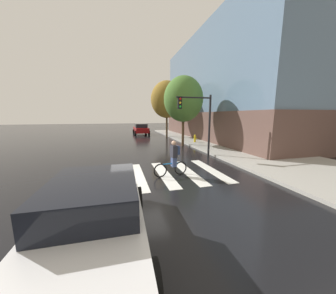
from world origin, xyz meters
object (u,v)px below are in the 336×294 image
object	(u,v)px
cyclist	(173,158)
street_tree_near	(183,99)
sedan_near	(96,213)
street_tree_mid	(167,100)
fire_hydrant	(195,138)
traffic_light_near	(199,115)
sedan_mid	(141,129)

from	to	relation	value
cyclist	street_tree_near	xyz separation A→B (m)	(3.39, 8.18, 3.47)
sedan_near	street_tree_near	world-z (taller)	street_tree_near
street_tree_mid	street_tree_near	bearing A→B (deg)	-91.61
street_tree_near	street_tree_mid	world-z (taller)	street_tree_mid
fire_hydrant	sedan_near	bearing A→B (deg)	-120.94
street_tree_mid	fire_hydrant	bearing A→B (deg)	-76.06
sedan_near	traffic_light_near	size ratio (longest dim) A/B	1.11
traffic_light_near	street_tree_near	xyz separation A→B (m)	(0.65, 4.87, 1.46)
sedan_mid	street_tree_mid	xyz separation A→B (m)	(2.82, -4.82, 4.01)
cyclist	street_tree_mid	world-z (taller)	street_tree_mid
fire_hydrant	street_tree_near	distance (m)	4.23
traffic_light_near	fire_hydrant	world-z (taller)	traffic_light_near
street_tree_mid	sedan_mid	bearing A→B (deg)	120.38
sedan_mid	cyclist	distance (m)	19.83
sedan_near	cyclist	xyz separation A→B (m)	(2.94, 4.20, 0.02)
sedan_near	street_tree_mid	distance (m)	20.67
street_tree_near	street_tree_mid	size ratio (longest dim) A/B	0.89
cyclist	fire_hydrant	world-z (taller)	cyclist
fire_hydrant	street_tree_mid	world-z (taller)	street_tree_mid
cyclist	fire_hydrant	size ratio (longest dim) A/B	2.18
sedan_mid	cyclist	world-z (taller)	cyclist
sedan_near	sedan_mid	xyz separation A→B (m)	(3.71, 24.01, 0.02)
sedan_near	street_tree_mid	bearing A→B (deg)	71.22
traffic_light_near	street_tree_mid	bearing A→B (deg)	85.87
fire_hydrant	street_tree_near	xyz separation A→B (m)	(-1.65, -0.94, 3.79)
sedan_mid	street_tree_mid	size ratio (longest dim) A/B	0.66
sedan_near	street_tree_near	size ratio (longest dim) A/B	0.73
cyclist	street_tree_near	world-z (taller)	street_tree_near
street_tree_near	sedan_near	bearing A→B (deg)	-117.10
traffic_light_near	street_tree_near	size ratio (longest dim) A/B	0.66
fire_hydrant	street_tree_mid	size ratio (longest dim) A/B	0.11
cyclist	fire_hydrant	bearing A→B (deg)	61.06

